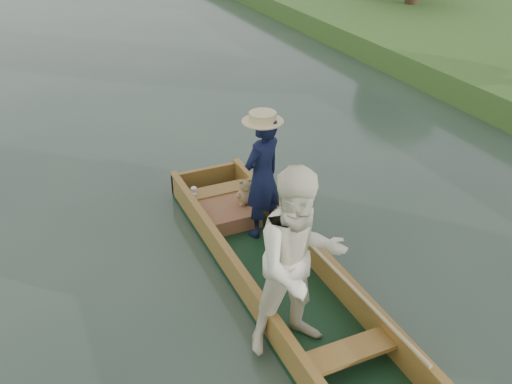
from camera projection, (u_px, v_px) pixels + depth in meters
name	position (u px, v px, depth m)	size (l,w,h in m)	color
ground	(276.00, 281.00, 6.97)	(120.00, 120.00, 0.00)	#283D30
punt	(280.00, 246.00, 6.31)	(1.42, 5.00, 2.11)	black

